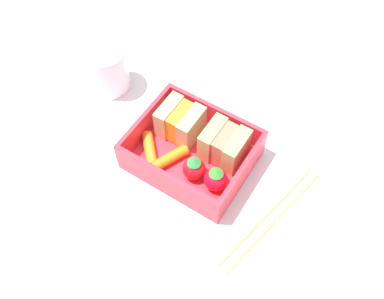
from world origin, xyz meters
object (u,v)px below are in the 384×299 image
Objects in this scene: carrot_stick_far_left at (150,149)px; drinking_glass at (107,69)px; carrot_stick_left at (170,158)px; folded_napkin at (108,225)px; strawberry_far_left at (216,179)px; strawberry_left at (194,168)px; sandwich_left at (180,122)px; chopstick_pair at (271,216)px; sandwich_center_left at (224,144)px.

carrot_stick_far_left is 0.71× the size of drinking_glass.
carrot_stick_left is 0.51× the size of folded_napkin.
strawberry_far_left is at bearing 2.15° from carrot_stick_far_left.
carrot_stick_far_left is 0.98× the size of carrot_stick_left.
strawberry_left is (3.84, -0.07, 0.87)cm from carrot_stick_left.
carrot_stick_left is 1.42× the size of strawberry_far_left.
sandwich_left is 0.29× the size of chopstick_pair.
strawberry_far_left is 0.36× the size of folded_napkin.
strawberry_left is at bearing 2.05° from carrot_stick_far_left.
strawberry_far_left is 8.55cm from chopstick_pair.
chopstick_pair is (16.71, -4.37, -3.25)cm from sandwich_left.
chopstick_pair is 20.81cm from folded_napkin.
sandwich_left is 0.75× the size of drinking_glass.
carrot_stick_far_left is at bearing -177.85° from strawberry_far_left.
carrot_stick_far_left is at bearing -177.60° from chopstick_pair.
carrot_stick_left is at bearing -23.73° from drinking_glass.
sandwich_center_left is 0.75× the size of drinking_glass.
drinking_glass is (-31.36, 6.65, 3.31)cm from chopstick_pair.
folded_napkin is at bearing -126.65° from strawberry_far_left.
chopstick_pair is at bearing -11.97° from drinking_glass.
strawberry_left is at bearing 64.52° from folded_napkin.
carrot_stick_far_left is 1.39× the size of strawberry_far_left.
chopstick_pair is (18.39, 0.77, -1.60)cm from carrot_stick_far_left.
carrot_stick_far_left is 0.28× the size of chopstick_pair.
strawberry_far_left is (1.55, -4.76, -0.73)cm from sandwich_center_left.
folded_napkin is (-8.74, -11.75, -2.68)cm from strawberry_far_left.
sandwich_left is 1.00× the size of sandwich_center_left.
folded_napkin is at bearing -144.33° from chopstick_pair.
sandwich_left is 1.48× the size of strawberry_far_left.
carrot_stick_far_left is at bearing -149.35° from sandwich_center_left.
sandwich_left is at bearing -8.81° from drinking_glass.
strawberry_left is 0.50× the size of drinking_glass.
sandwich_left is at bearing 165.33° from chopstick_pair.
strawberry_left is 0.19× the size of chopstick_pair.
carrot_stick_far_left is 0.50× the size of folded_napkin.
drinking_glass reaches higher than chopstick_pair.
sandwich_center_left is 21.77cm from drinking_glass.
sandwich_center_left reaches higher than carrot_stick_left.
carrot_stick_left is (3.18, 0.32, 0.02)cm from carrot_stick_far_left.
drinking_glass reaches higher than strawberry_left.
sandwich_center_left reaches higher than carrot_stick_far_left.
carrot_stick_far_left is at bearing 97.45° from folded_napkin.
chopstick_pair is at bearing 2.61° from strawberry_left.
drinking_glass is 23.96cm from folded_napkin.
strawberry_left is 21.26cm from drinking_glass.
sandwich_center_left is 18.33cm from folded_napkin.
carrot_stick_left is 1.44× the size of strawberry_left.
drinking_glass is at bearing 171.19° from sandwich_left.
sandwich_center_left is 10.23cm from carrot_stick_far_left.
sandwich_left reaches higher than carrot_stick_far_left.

